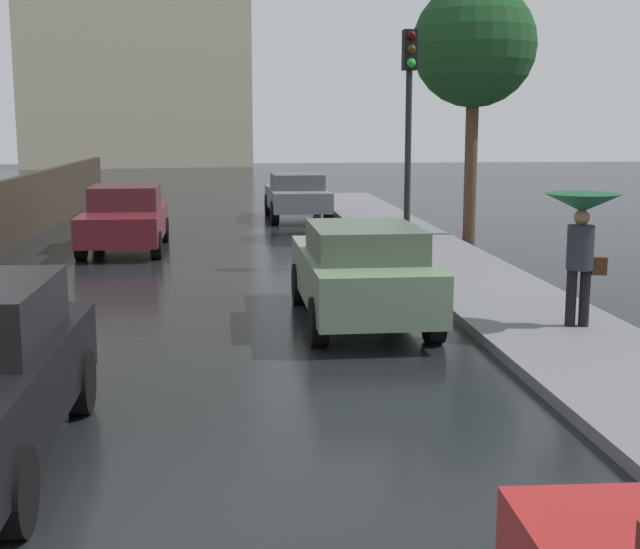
# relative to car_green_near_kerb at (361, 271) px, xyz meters

# --- Properties ---
(car_green_near_kerb) EXTENTS (1.78, 4.18, 1.45)m
(car_green_near_kerb) POSITION_rel_car_green_near_kerb_xyz_m (0.00, 0.00, 0.00)
(car_green_near_kerb) COLOR slate
(car_green_near_kerb) RESTS_ON ground
(car_maroon_mid_road) EXTENTS (1.84, 4.15, 1.45)m
(car_maroon_mid_road) POSITION_rel_car_green_near_kerb_xyz_m (-4.25, 7.88, -0.03)
(car_maroon_mid_road) COLOR maroon
(car_maroon_mid_road) RESTS_ON ground
(car_grey_behind_camera) EXTENTS (1.84, 3.95, 1.38)m
(car_grey_behind_camera) POSITION_rel_car_green_near_kerb_xyz_m (0.14, 14.00, -0.03)
(car_grey_behind_camera) COLOR slate
(car_grey_behind_camera) RESTS_ON ground
(pedestrian_with_umbrella_near) EXTENTS (1.01, 1.01, 1.80)m
(pedestrian_with_umbrella_near) POSITION_rel_car_green_near_kerb_xyz_m (2.80, -1.11, 0.81)
(pedestrian_with_umbrella_near) COLOR black
(pedestrian_with_umbrella_near) RESTS_ON sidewalk_strip
(traffic_light) EXTENTS (0.26, 0.39, 4.46)m
(traffic_light) POSITION_rel_car_green_near_kerb_xyz_m (1.58, 4.50, 2.46)
(traffic_light) COLOR black
(traffic_light) RESTS_ON sidewalk_strip
(street_tree_near) EXTENTS (2.99, 2.99, 6.22)m
(street_tree_near) POSITION_rel_car_green_near_kerb_xyz_m (4.04, 8.91, 3.93)
(street_tree_near) COLOR #4C3823
(street_tree_near) RESTS_ON ground
(distant_tower) EXTENTS (15.91, 9.65, 26.26)m
(distant_tower) POSITION_rel_car_green_near_kerb_xyz_m (-8.27, 49.00, 9.58)
(distant_tower) COLOR #B2A88E
(distant_tower) RESTS_ON ground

